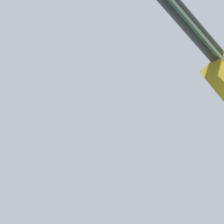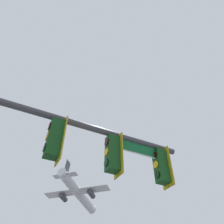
% 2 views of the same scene
% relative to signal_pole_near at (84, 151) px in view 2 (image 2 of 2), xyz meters
% --- Properties ---
extents(signal_pole_near, '(6.25, 0.65, 5.91)m').
position_rel_signal_pole_near_xyz_m(signal_pole_near, '(0.00, 0.00, 0.00)').
color(signal_pole_near, '#47474C').
rests_on(signal_pole_near, ground_plane).
extents(airplane, '(23.27, 23.99, 12.35)m').
position_rel_signal_pole_near_xyz_m(airplane, '(21.72, 77.13, 28.71)').
color(airplane, silver).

